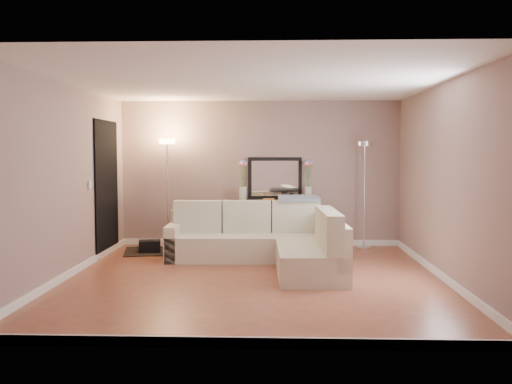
{
  "coord_description": "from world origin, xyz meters",
  "views": [
    {
      "loc": [
        0.3,
        -7.51,
        1.68
      ],
      "look_at": [
        0.0,
        0.8,
        1.1
      ],
      "focal_mm": 40.0,
      "sensor_mm": 36.0,
      "label": 1
    }
  ],
  "objects_px": {
    "sectional_sofa": "(272,242)",
    "console_table": "(271,220)",
    "floor_lamp_lit": "(167,171)",
    "floor_lamp_unlit": "(365,173)"
  },
  "relations": [
    {
      "from": "sectional_sofa",
      "to": "console_table",
      "type": "xyz_separation_m",
      "value": [
        -0.03,
        1.55,
        0.14
      ]
    },
    {
      "from": "sectional_sofa",
      "to": "console_table",
      "type": "height_order",
      "value": "sectional_sofa"
    },
    {
      "from": "floor_lamp_lit",
      "to": "floor_lamp_unlit",
      "type": "bearing_deg",
      "value": -0.03
    },
    {
      "from": "console_table",
      "to": "floor_lamp_lit",
      "type": "bearing_deg",
      "value": -175.38
    },
    {
      "from": "console_table",
      "to": "floor_lamp_lit",
      "type": "relative_size",
      "value": 0.73
    },
    {
      "from": "sectional_sofa",
      "to": "floor_lamp_unlit",
      "type": "bearing_deg",
      "value": 41.32
    },
    {
      "from": "sectional_sofa",
      "to": "floor_lamp_unlit",
      "type": "relative_size",
      "value": 1.42
    },
    {
      "from": "sectional_sofa",
      "to": "console_table",
      "type": "bearing_deg",
      "value": 91.15
    },
    {
      "from": "floor_lamp_lit",
      "to": "floor_lamp_unlit",
      "type": "relative_size",
      "value": 1.02
    },
    {
      "from": "sectional_sofa",
      "to": "floor_lamp_unlit",
      "type": "height_order",
      "value": "floor_lamp_unlit"
    }
  ]
}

